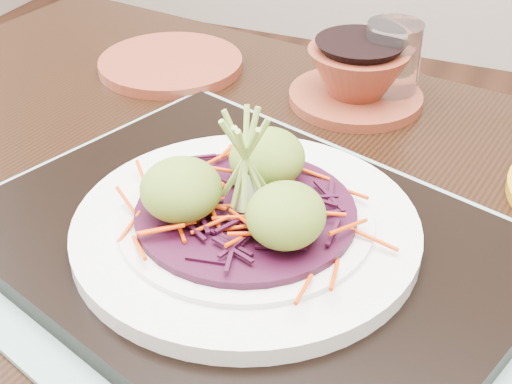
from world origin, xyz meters
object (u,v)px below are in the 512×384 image
at_px(dining_table, 255,307).
at_px(serving_tray, 246,245).
at_px(water_glass, 392,62).
at_px(white_plate, 246,226).
at_px(terracotta_bowl_set, 357,79).
at_px(terracotta_side_plate, 171,64).

xyz_separation_m(dining_table, serving_tray, (0.01, -0.04, 0.11)).
xyz_separation_m(dining_table, water_glass, (0.04, 0.29, 0.14)).
bearing_deg(white_plate, dining_table, 102.92).
bearing_deg(terracotta_bowl_set, dining_table, -92.24).
bearing_deg(water_glass, serving_tray, -95.76).
relative_size(serving_tray, white_plate, 1.54).
height_order(terracotta_side_plate, water_glass, water_glass).
bearing_deg(water_glass, dining_table, -98.27).
bearing_deg(serving_tray, terracotta_side_plate, 146.44).
bearing_deg(white_plate, serving_tray, 90.00).
height_order(dining_table, water_glass, water_glass).
bearing_deg(serving_tray, dining_table, 121.38).
distance_m(white_plate, terracotta_bowl_set, 0.30).
relative_size(water_glass, terracotta_bowl_set, 0.46).
bearing_deg(serving_tray, white_plate, -71.54).
height_order(dining_table, white_plate, white_plate).
height_order(serving_tray, terracotta_side_plate, serving_tray).
bearing_deg(terracotta_side_plate, dining_table, -49.21).
bearing_deg(dining_table, white_plate, -68.24).
bearing_deg(dining_table, terracotta_bowl_set, 96.59).
distance_m(dining_table, white_plate, 0.13).
height_order(water_glass, terracotta_bowl_set, water_glass).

